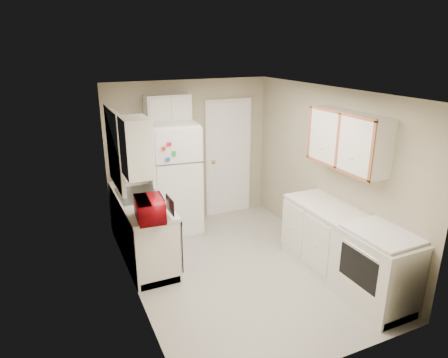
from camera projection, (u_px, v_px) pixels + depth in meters
name	position (u px, v px, depth m)	size (l,w,h in m)	color
floor	(239.00, 268.00, 5.50)	(3.80, 3.80, 0.00)	beige
ceiling	(241.00, 92.00, 4.73)	(3.80, 3.80, 0.00)	white
wall_left	(131.00, 204.00, 4.57)	(3.80, 3.80, 0.00)	tan
wall_right	(328.00, 173.00, 5.67)	(3.80, 3.80, 0.00)	tan
wall_back	(190.00, 152.00, 6.76)	(2.80, 2.80, 0.00)	tan
wall_front	(338.00, 254.00, 3.48)	(2.80, 2.80, 0.00)	tan
left_counter	(143.00, 227.00, 5.70)	(0.60, 1.80, 0.90)	silver
dishwasher	(175.00, 239.00, 5.29)	(0.03, 0.58, 0.72)	black
sink	(138.00, 197.00, 5.70)	(0.54, 0.74, 0.16)	gray
microwave	(150.00, 208.00, 4.83)	(0.27, 0.49, 0.33)	#93050D
soap_bottle	(126.00, 177.00, 6.13)	(0.09, 0.09, 0.19)	silver
window_blinds	(115.00, 149.00, 5.36)	(0.10, 0.98, 1.08)	silver
upper_cabinet_left	(136.00, 147.00, 4.63)	(0.30, 0.45, 0.70)	silver
refrigerator	(174.00, 178.00, 6.36)	(0.75, 0.72, 1.81)	white
cabinet_over_fridge	(168.00, 107.00, 6.21)	(0.70, 0.30, 0.40)	silver
interior_door	(228.00, 158.00, 7.05)	(0.86, 0.06, 2.08)	white
right_counter	(344.00, 249.00, 5.10)	(0.60, 2.00, 0.90)	silver
stove	(379.00, 268.00, 4.63)	(0.63, 0.78, 0.95)	white
upper_cabinet_right	(348.00, 140.00, 4.98)	(0.30, 1.20, 0.70)	silver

